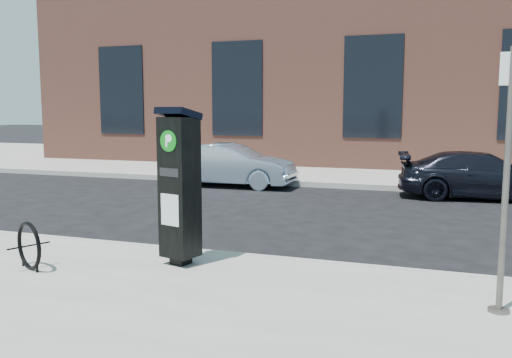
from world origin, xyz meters
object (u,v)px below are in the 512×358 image
at_px(car_silver, 230,165).
at_px(sign_pole, 506,184).
at_px(bike_rack, 29,246).
at_px(parking_kiosk, 179,185).
at_px(car_dark, 481,175).

bearing_deg(car_silver, sign_pole, -144.34).
distance_m(sign_pole, bike_rack, 5.73).
relative_size(parking_kiosk, bike_rack, 3.29).
bearing_deg(car_silver, car_dark, -90.92).
bearing_deg(car_silver, parking_kiosk, -163.61).
height_order(sign_pole, car_dark, sign_pole).
distance_m(parking_kiosk, bike_rack, 2.09).
xyz_separation_m(parking_kiosk, car_silver, (-2.54, 8.15, -0.61)).
bearing_deg(parking_kiosk, bike_rack, -137.88).
height_order(parking_kiosk, car_dark, parking_kiosk).
bearing_deg(car_dark, car_silver, 83.91).
bearing_deg(parking_kiosk, car_dark, 78.00).
height_order(parking_kiosk, sign_pole, sign_pole).
bearing_deg(car_silver, bike_rack, -175.85).
bearing_deg(bike_rack, parking_kiosk, 51.25).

